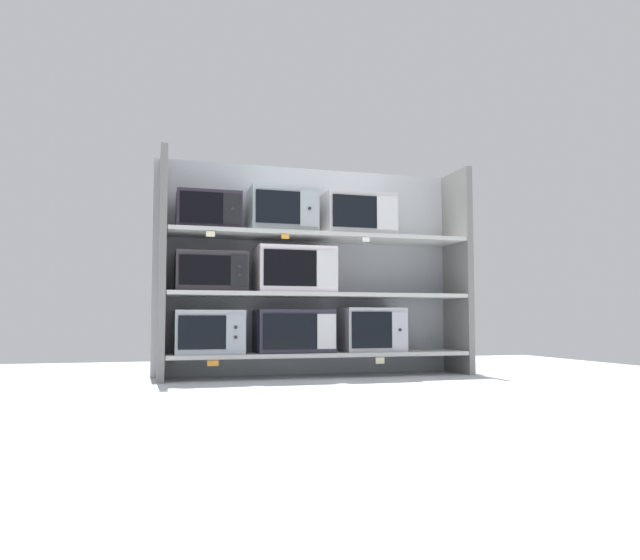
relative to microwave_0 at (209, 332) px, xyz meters
The scene contains 20 objects.
ground 1.34m from the microwave_0, 50.22° to the right, with size 6.26×6.00×0.02m, color #B2B7BC.
back_panel 0.99m from the microwave_0, 15.93° to the left, with size 2.46×0.04×1.63m, color #9EA3A8.
upright_left 0.58m from the microwave_0, behind, with size 0.05×0.42×1.63m, color slate.
upright_right 2.05m from the microwave_0, ahead, with size 0.05×0.42×1.63m, color slate.
shelf_0 0.85m from the microwave_0, ahead, with size 2.26×0.42×0.03m, color beige.
microwave_0 is the anchor object (origin of this frame).
microwave_1 0.62m from the microwave_0, ahead, with size 0.57×0.36×0.32m.
microwave_2 1.24m from the microwave_0, ahead, with size 0.47×0.34×0.33m.
price_tag_0 0.30m from the microwave_0, 86.70° to the right, with size 0.08×0.00×0.04m, color orange.
price_tag_1 1.26m from the microwave_0, ahead, with size 0.07×0.00×0.04m, color beige.
shelf_1 0.87m from the microwave_0, ahead, with size 2.26×0.42×0.03m, color beige.
microwave_3 0.43m from the microwave_0, ahead, with size 0.50×0.35×0.28m.
microwave_4 0.78m from the microwave_0, ahead, with size 0.58×0.39×0.34m.
shelf_2 1.10m from the microwave_0, ahead, with size 2.26×0.42×0.03m, color beige.
microwave_5 0.87m from the microwave_0, behind, with size 0.46×0.35×0.27m.
microwave_6 1.05m from the microwave_0, ahead, with size 0.50×0.35×0.34m.
microwave_7 1.44m from the microwave_0, ahead, with size 0.54×0.38×0.32m.
price_tag_2 0.71m from the microwave_0, 94.15° to the right, with size 0.06×0.00×0.04m, color beige.
price_tag_3 0.88m from the microwave_0, 22.50° to the right, with size 0.06×0.00×0.03m, color orange.
price_tag_4 1.33m from the microwave_0, 10.71° to the right, with size 0.05×0.00×0.03m, color white.
Camera 1 is at (-1.20, -4.35, 0.42)m, focal length 33.50 mm.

